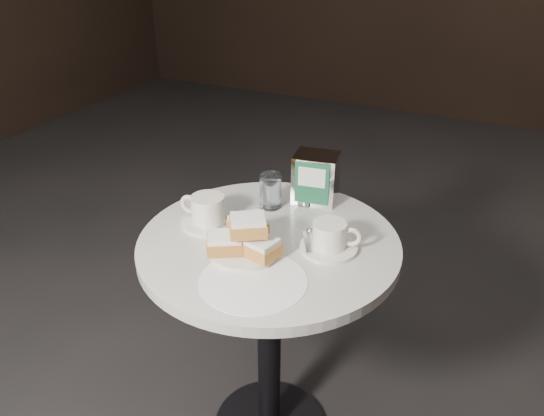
{
  "coord_description": "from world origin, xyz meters",
  "views": [
    {
      "loc": [
        0.53,
        -1.08,
        1.5
      ],
      "look_at": [
        0.0,
        0.02,
        0.83
      ],
      "focal_mm": 35.0,
      "sensor_mm": 36.0,
      "label": 1
    }
  ],
  "objects_px": {
    "coffee_cup_right": "(330,238)",
    "water_glass_left": "(271,191)",
    "napkin_dispenser": "(316,178)",
    "water_glass_right": "(307,186)",
    "cafe_table": "(269,298)",
    "coffee_cup_left": "(208,212)",
    "beignet_plate": "(245,239)"
  },
  "relations": [
    {
      "from": "coffee_cup_right",
      "to": "water_glass_left",
      "type": "bearing_deg",
      "value": 135.46
    },
    {
      "from": "napkin_dispenser",
      "to": "water_glass_right",
      "type": "bearing_deg",
      "value": -138.22
    },
    {
      "from": "water_glass_right",
      "to": "napkin_dispenser",
      "type": "xyz_separation_m",
      "value": [
        0.02,
        0.02,
        0.02
      ]
    },
    {
      "from": "cafe_table",
      "to": "water_glass_left",
      "type": "distance_m",
      "value": 0.31
    },
    {
      "from": "coffee_cup_left",
      "to": "coffee_cup_right",
      "type": "bearing_deg",
      "value": 1.25
    },
    {
      "from": "water_glass_left",
      "to": "water_glass_right",
      "type": "distance_m",
      "value": 0.11
    },
    {
      "from": "cafe_table",
      "to": "water_glass_right",
      "type": "bearing_deg",
      "value": 87.78
    },
    {
      "from": "coffee_cup_right",
      "to": "napkin_dispenser",
      "type": "relative_size",
      "value": 1.21
    },
    {
      "from": "cafe_table",
      "to": "coffee_cup_right",
      "type": "distance_m",
      "value": 0.28
    },
    {
      "from": "beignet_plate",
      "to": "coffee_cup_right",
      "type": "height_order",
      "value": "beignet_plate"
    },
    {
      "from": "coffee_cup_right",
      "to": "coffee_cup_left",
      "type": "bearing_deg",
      "value": 169.89
    },
    {
      "from": "coffee_cup_right",
      "to": "water_glass_right",
      "type": "distance_m",
      "value": 0.27
    },
    {
      "from": "napkin_dispenser",
      "to": "coffee_cup_left",
      "type": "bearing_deg",
      "value": -138.58
    },
    {
      "from": "cafe_table",
      "to": "water_glass_right",
      "type": "height_order",
      "value": "water_glass_right"
    },
    {
      "from": "coffee_cup_left",
      "to": "water_glass_right",
      "type": "distance_m",
      "value": 0.31
    },
    {
      "from": "cafe_table",
      "to": "napkin_dispenser",
      "type": "xyz_separation_m",
      "value": [
        0.03,
        0.26,
        0.27
      ]
    },
    {
      "from": "cafe_table",
      "to": "coffee_cup_left",
      "type": "distance_m",
      "value": 0.3
    },
    {
      "from": "water_glass_right",
      "to": "water_glass_left",
      "type": "bearing_deg",
      "value": -139.84
    },
    {
      "from": "beignet_plate",
      "to": "coffee_cup_right",
      "type": "relative_size",
      "value": 1.18
    },
    {
      "from": "cafe_table",
      "to": "napkin_dispenser",
      "type": "bearing_deg",
      "value": 83.78
    },
    {
      "from": "cafe_table",
      "to": "napkin_dispenser",
      "type": "relative_size",
      "value": 5.01
    },
    {
      "from": "cafe_table",
      "to": "water_glass_right",
      "type": "xyz_separation_m",
      "value": [
        0.01,
        0.24,
        0.25
      ]
    },
    {
      "from": "napkin_dispenser",
      "to": "beignet_plate",
      "type": "bearing_deg",
      "value": -106.66
    },
    {
      "from": "cafe_table",
      "to": "water_glass_left",
      "type": "bearing_deg",
      "value": 114.17
    },
    {
      "from": "beignet_plate",
      "to": "coffee_cup_right",
      "type": "distance_m",
      "value": 0.22
    },
    {
      "from": "cafe_table",
      "to": "beignet_plate",
      "type": "distance_m",
      "value": 0.26
    },
    {
      "from": "coffee_cup_left",
      "to": "water_glass_left",
      "type": "relative_size",
      "value": 1.66
    },
    {
      "from": "coffee_cup_left",
      "to": "water_glass_left",
      "type": "distance_m",
      "value": 0.2
    },
    {
      "from": "beignet_plate",
      "to": "napkin_dispenser",
      "type": "height_order",
      "value": "napkin_dispenser"
    },
    {
      "from": "coffee_cup_left",
      "to": "coffee_cup_right",
      "type": "distance_m",
      "value": 0.35
    },
    {
      "from": "water_glass_right",
      "to": "cafe_table",
      "type": "bearing_deg",
      "value": -92.22
    },
    {
      "from": "coffee_cup_right",
      "to": "napkin_dispenser",
      "type": "height_order",
      "value": "napkin_dispenser"
    }
  ]
}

